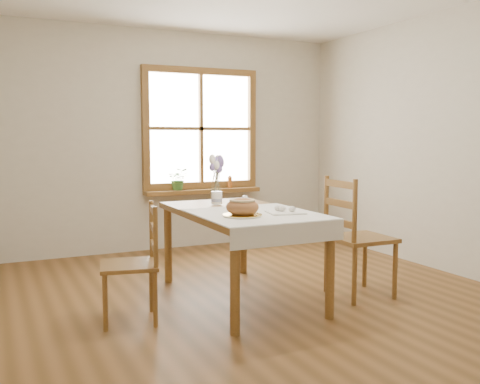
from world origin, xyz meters
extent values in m
plane|color=brown|center=(0.00, 0.00, 0.00)|extent=(5.00, 5.00, 0.00)
cube|color=beige|center=(0.00, 2.50, 1.30)|extent=(4.50, 0.10, 2.60)
cube|color=beige|center=(2.25, 0.00, 1.30)|extent=(0.10, 5.00, 2.60)
cube|color=brown|center=(0.50, 2.46, 2.14)|extent=(1.46, 0.08, 0.08)
cube|color=brown|center=(0.50, 2.46, 0.76)|extent=(1.46, 0.08, 0.08)
cube|color=brown|center=(-0.19, 2.46, 1.45)|extent=(0.08, 0.08, 1.30)
cube|color=brown|center=(1.19, 2.46, 1.45)|extent=(0.08, 0.08, 1.30)
cube|color=brown|center=(0.50, 2.46, 1.45)|extent=(0.04, 0.06, 1.30)
cube|color=brown|center=(0.50, 2.46, 1.45)|extent=(1.30, 0.06, 0.04)
cube|color=white|center=(0.50, 2.49, 1.45)|extent=(1.30, 0.01, 1.30)
cube|color=brown|center=(0.50, 2.40, 0.69)|extent=(1.46, 0.20, 0.05)
cube|color=brown|center=(0.00, 0.30, 0.72)|extent=(0.90, 1.60, 0.05)
cylinder|color=brown|center=(-0.39, -0.44, 0.35)|extent=(0.07, 0.07, 0.70)
cylinder|color=brown|center=(0.39, -0.44, 0.35)|extent=(0.07, 0.07, 0.70)
cylinder|color=brown|center=(-0.39, 1.04, 0.35)|extent=(0.07, 0.07, 0.70)
cylinder|color=brown|center=(0.39, 1.04, 0.35)|extent=(0.07, 0.07, 0.70)
cube|color=silver|center=(0.00, 0.00, 0.76)|extent=(0.91, 0.99, 0.01)
cylinder|color=white|center=(-0.17, -0.09, 0.77)|extent=(0.32, 0.32, 0.02)
ellipsoid|color=#B06B3E|center=(-0.17, -0.09, 0.84)|extent=(0.25, 0.25, 0.14)
cube|color=silver|center=(0.21, -0.08, 0.77)|extent=(0.31, 0.28, 0.01)
cylinder|color=white|center=(-0.04, 0.29, 0.80)|extent=(0.05, 0.05, 0.08)
cylinder|color=white|center=(0.10, 0.41, 0.81)|extent=(0.06, 0.06, 0.10)
cylinder|color=white|center=(-0.04, 0.69, 0.81)|extent=(0.12, 0.12, 0.11)
imported|color=#3B6C2B|center=(0.18, 2.40, 0.82)|extent=(0.30, 0.32, 0.21)
cylinder|color=#AE5A20|center=(0.86, 2.40, 0.79)|extent=(0.07, 0.07, 0.15)
camera|label=1|loc=(-1.89, -3.66, 1.36)|focal=40.00mm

